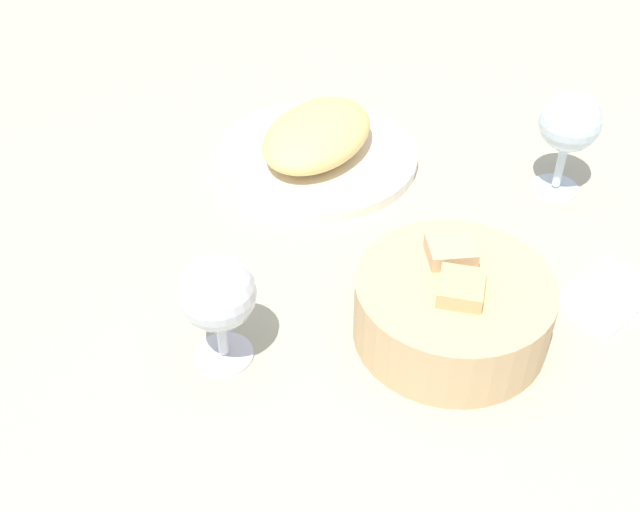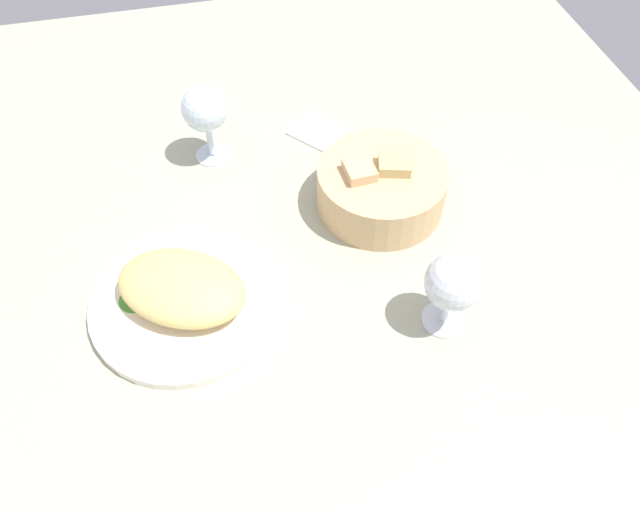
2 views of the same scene
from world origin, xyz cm
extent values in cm
cube|color=#A9AA8E|center=(0.00, 0.00, -1.00)|extent=(140.00, 140.00, 2.00)
cylinder|color=white|center=(-14.79, -7.97, 0.70)|extent=(25.35, 25.35, 1.40)
ellipsoid|color=#E9C771|center=(-14.79, -7.97, 3.95)|extent=(21.07, 19.32, 5.10)
cone|color=#408731|center=(-21.21, -6.62, 1.92)|extent=(4.38, 4.38, 1.05)
cylinder|color=tan|center=(15.85, 4.01, 3.46)|extent=(19.17, 19.17, 6.92)
cube|color=tan|center=(17.51, 4.10, 6.27)|extent=(5.56, 5.23, 4.63)
cube|color=tan|center=(12.29, 4.00, 6.31)|extent=(4.38, 4.80, 4.53)
cylinder|color=silver|center=(17.89, -18.19, 0.30)|extent=(5.71, 5.71, 0.60)
cylinder|color=silver|center=(17.89, -18.19, 2.68)|extent=(1.00, 1.00, 4.17)
sphere|color=silver|center=(17.89, -18.19, 8.38)|extent=(7.22, 7.22, 7.22)
cylinder|color=silver|center=(-7.73, 20.79, 0.30)|extent=(5.61, 5.61, 0.60)
cylinder|color=silver|center=(-7.73, 20.79, 3.29)|extent=(1.00, 1.00, 5.38)
sphere|color=silver|center=(-7.73, 20.79, 9.57)|extent=(7.18, 7.18, 7.18)
cube|color=white|center=(11.22, 21.44, 0.40)|extent=(12.47, 12.91, 0.80)
camera|label=1|loc=(71.45, -11.02, 59.27)|focal=45.84mm
camera|label=2|loc=(-8.05, -57.87, 68.80)|focal=34.73mm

